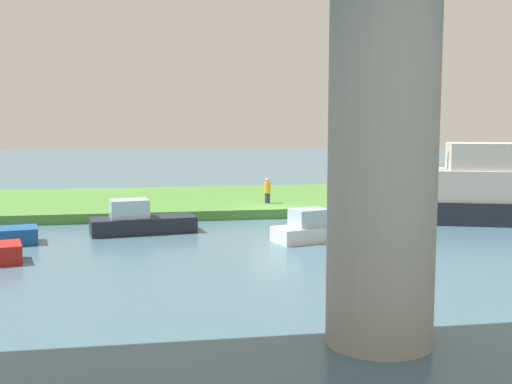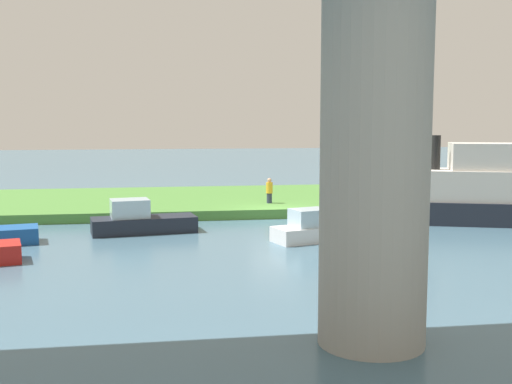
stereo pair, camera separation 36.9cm
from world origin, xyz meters
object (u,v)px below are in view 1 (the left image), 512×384
riverboat_paddlewheel (140,221)px  person_on_bank (267,190)px  bridge_pylon (382,157)px  skiff_small (474,190)px  mooring_post (410,194)px  motorboat_red (318,229)px

riverboat_paddlewheel → person_on_bank: bearing=-141.3°
bridge_pylon → skiff_small: size_ratio=0.96×
mooring_post → skiff_small: size_ratio=0.11×
person_on_bank → skiff_small: bearing=151.1°
riverboat_paddlewheel → mooring_post: bearing=-164.0°
skiff_small → motorboat_red: skiff_small is taller
person_on_bank → riverboat_paddlewheel: (6.87, 5.50, -0.65)m
motorboat_red → person_on_bank: bearing=-86.1°
bridge_pylon → person_on_bank: size_ratio=6.13×
mooring_post → skiff_small: 4.27m
person_on_bank → mooring_post: bearing=170.5°
person_on_bank → motorboat_red: 8.54m
skiff_small → motorboat_red: (8.85, 3.29, -1.11)m
mooring_post → riverboat_paddlewheel: bearing=16.0°
mooring_post → motorboat_red: 10.19m
bridge_pylon → motorboat_red: bearing=-98.8°
motorboat_red → riverboat_paddlewheel: 8.02m
person_on_bank → skiff_small: (-9.42, 5.20, 0.40)m
mooring_post → motorboat_red: size_ratio=0.22×
motorboat_red → mooring_post: bearing=-135.1°
bridge_pylon → mooring_post: size_ratio=8.89×
bridge_pylon → riverboat_paddlewheel: 16.67m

